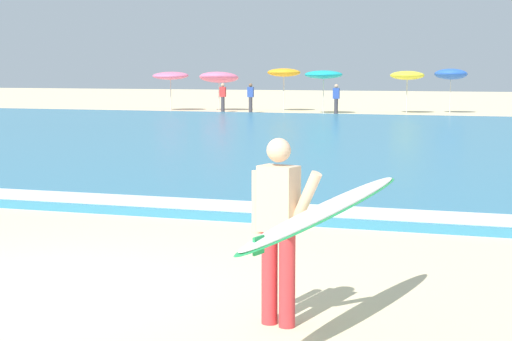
{
  "coord_description": "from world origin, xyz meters",
  "views": [
    {
      "loc": [
        4.66,
        -7.35,
        2.34
      ],
      "look_at": [
        1.68,
        2.12,
        1.1
      ],
      "focal_mm": 57.02,
      "sensor_mm": 36.0,
      "label": 1
    }
  ],
  "objects_px": {
    "beachgoer_near_row_right": "(251,97)",
    "surfer_with_board": "(301,217)",
    "beach_umbrella_5": "(451,74)",
    "beach_umbrella_4": "(407,75)",
    "beachgoer_near_row_left": "(223,97)",
    "beach_umbrella_2": "(284,73)",
    "beach_umbrella_3": "(324,75)",
    "beach_umbrella_1": "(219,77)",
    "beachgoer_near_row_mid": "(336,99)",
    "beach_umbrella_0": "(171,76)"
  },
  "relations": [
    {
      "from": "beachgoer_near_row_right",
      "to": "surfer_with_board",
      "type": "bearing_deg",
      "value": -71.45
    },
    {
      "from": "beach_umbrella_5",
      "to": "beach_umbrella_4",
      "type": "bearing_deg",
      "value": -162.15
    },
    {
      "from": "beachgoer_near_row_left",
      "to": "beach_umbrella_2",
      "type": "bearing_deg",
      "value": 40.65
    },
    {
      "from": "beach_umbrella_3",
      "to": "beach_umbrella_1",
      "type": "bearing_deg",
      "value": 167.93
    },
    {
      "from": "beach_umbrella_4",
      "to": "beachgoer_near_row_mid",
      "type": "height_order",
      "value": "beach_umbrella_4"
    },
    {
      "from": "beach_umbrella_5",
      "to": "beach_umbrella_3",
      "type": "bearing_deg",
      "value": -159.35
    },
    {
      "from": "beach_umbrella_1",
      "to": "beach_umbrella_4",
      "type": "relative_size",
      "value": 1.01
    },
    {
      "from": "beach_umbrella_2",
      "to": "beachgoer_near_row_left",
      "type": "height_order",
      "value": "beach_umbrella_2"
    },
    {
      "from": "beach_umbrella_2",
      "to": "beach_umbrella_3",
      "type": "distance_m",
      "value": 3.4
    },
    {
      "from": "beach_umbrella_1",
      "to": "beach_umbrella_5",
      "type": "xyz_separation_m",
      "value": [
        12.7,
        1.04,
        0.19
      ]
    },
    {
      "from": "beach_umbrella_3",
      "to": "surfer_with_board",
      "type": "bearing_deg",
      "value": -77.56
    },
    {
      "from": "beach_umbrella_2",
      "to": "beachgoer_near_row_left",
      "type": "relative_size",
      "value": 1.52
    },
    {
      "from": "beach_umbrella_2",
      "to": "surfer_with_board",
      "type": "bearing_deg",
      "value": -74.26
    },
    {
      "from": "surfer_with_board",
      "to": "beach_umbrella_1",
      "type": "bearing_deg",
      "value": 111.12
    },
    {
      "from": "surfer_with_board",
      "to": "beach_umbrella_2",
      "type": "bearing_deg",
      "value": 105.74
    },
    {
      "from": "beach_umbrella_3",
      "to": "beach_umbrella_4",
      "type": "distance_m",
      "value": 4.48
    },
    {
      "from": "beach_umbrella_1",
      "to": "beach_umbrella_4",
      "type": "height_order",
      "value": "beach_umbrella_1"
    },
    {
      "from": "beachgoer_near_row_left",
      "to": "beachgoer_near_row_right",
      "type": "xyz_separation_m",
      "value": [
        1.61,
        -0.07,
        0.0
      ]
    },
    {
      "from": "beach_umbrella_0",
      "to": "beach_umbrella_3",
      "type": "bearing_deg",
      "value": -3.58
    },
    {
      "from": "beach_umbrella_1",
      "to": "beachgoer_near_row_mid",
      "type": "height_order",
      "value": "beach_umbrella_1"
    },
    {
      "from": "beach_umbrella_0",
      "to": "beachgoer_near_row_right",
      "type": "xyz_separation_m",
      "value": [
        5.07,
        -0.98,
        -1.12
      ]
    },
    {
      "from": "beach_umbrella_4",
      "to": "beachgoer_near_row_mid",
      "type": "bearing_deg",
      "value": -136.59
    },
    {
      "from": "beach_umbrella_0",
      "to": "beach_umbrella_1",
      "type": "height_order",
      "value": "beach_umbrella_1"
    },
    {
      "from": "beach_umbrella_3",
      "to": "beach_umbrella_5",
      "type": "xyz_separation_m",
      "value": [
        6.36,
        2.39,
        0.02
      ]
    },
    {
      "from": "beach_umbrella_0",
      "to": "beachgoer_near_row_mid",
      "type": "height_order",
      "value": "beach_umbrella_0"
    },
    {
      "from": "beach_umbrella_0",
      "to": "beach_umbrella_4",
      "type": "bearing_deg",
      "value": 4.9
    },
    {
      "from": "surfer_with_board",
      "to": "beachgoer_near_row_right",
      "type": "bearing_deg",
      "value": 108.55
    },
    {
      "from": "surfer_with_board",
      "to": "beach_umbrella_1",
      "type": "relative_size",
      "value": 1.26
    },
    {
      "from": "beach_umbrella_4",
      "to": "beachgoer_near_row_left",
      "type": "height_order",
      "value": "beach_umbrella_4"
    },
    {
      "from": "surfer_with_board",
      "to": "beach_umbrella_3",
      "type": "bearing_deg",
      "value": 102.44
    },
    {
      "from": "beach_umbrella_0",
      "to": "beachgoer_near_row_right",
      "type": "distance_m",
      "value": 5.28
    },
    {
      "from": "beach_umbrella_3",
      "to": "beach_umbrella_4",
      "type": "bearing_deg",
      "value": 22.09
    },
    {
      "from": "beach_umbrella_0",
      "to": "beach_umbrella_4",
      "type": "distance_m",
      "value": 13.16
    },
    {
      "from": "beach_umbrella_0",
      "to": "beachgoer_near_row_right",
      "type": "bearing_deg",
      "value": -10.98
    },
    {
      "from": "beach_umbrella_2",
      "to": "beachgoer_near_row_left",
      "type": "bearing_deg",
      "value": -139.35
    },
    {
      "from": "surfer_with_board",
      "to": "beachgoer_near_row_left",
      "type": "relative_size",
      "value": 1.81
    },
    {
      "from": "beach_umbrella_2",
      "to": "beach_umbrella_0",
      "type": "bearing_deg",
      "value": -166.7
    },
    {
      "from": "surfer_with_board",
      "to": "beach_umbrella_3",
      "type": "relative_size",
      "value": 1.26
    },
    {
      "from": "beach_umbrella_2",
      "to": "beach_umbrella_5",
      "type": "bearing_deg",
      "value": 2.28
    },
    {
      "from": "surfer_with_board",
      "to": "beach_umbrella_0",
      "type": "height_order",
      "value": "beach_umbrella_0"
    },
    {
      "from": "beachgoer_near_row_right",
      "to": "beach_umbrella_5",
      "type": "bearing_deg",
      "value": 15.37
    },
    {
      "from": "beach_umbrella_0",
      "to": "beach_umbrella_3",
      "type": "height_order",
      "value": "beach_umbrella_3"
    },
    {
      "from": "beach_umbrella_0",
      "to": "beach_umbrella_4",
      "type": "relative_size",
      "value": 0.99
    },
    {
      "from": "beach_umbrella_1",
      "to": "beach_umbrella_2",
      "type": "bearing_deg",
      "value": 10.61
    },
    {
      "from": "surfer_with_board",
      "to": "beach_umbrella_4",
      "type": "bearing_deg",
      "value": 95.57
    },
    {
      "from": "beach_umbrella_1",
      "to": "beachgoer_near_row_right",
      "type": "distance_m",
      "value": 3.2
    },
    {
      "from": "beach_umbrella_0",
      "to": "beach_umbrella_5",
      "type": "distance_m",
      "value": 15.43
    },
    {
      "from": "beachgoer_near_row_left",
      "to": "beachgoer_near_row_right",
      "type": "relative_size",
      "value": 1.0
    },
    {
      "from": "beach_umbrella_4",
      "to": "beachgoer_near_row_right",
      "type": "distance_m",
      "value": 8.4
    },
    {
      "from": "beachgoer_near_row_left",
      "to": "surfer_with_board",
      "type": "bearing_deg",
      "value": -69.13
    }
  ]
}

